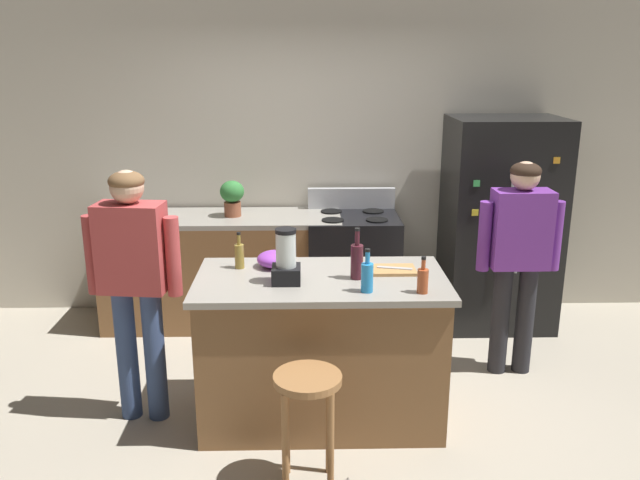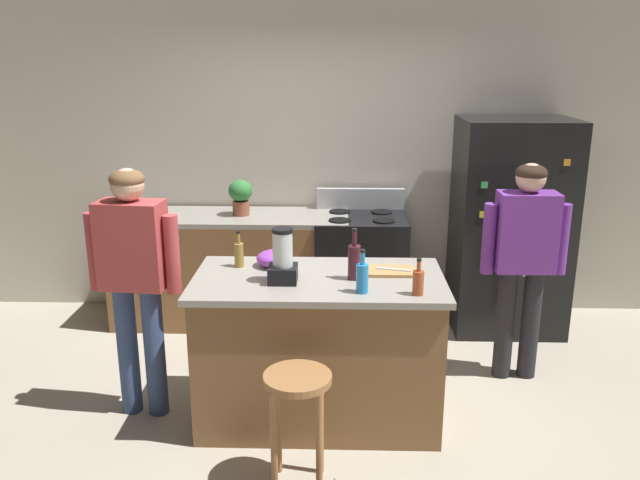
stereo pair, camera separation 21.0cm
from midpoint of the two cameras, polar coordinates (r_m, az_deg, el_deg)
name	(u,v)px [view 1 (the left image)]	position (r m, az deg, el deg)	size (l,w,h in m)	color
ground_plane	(321,415)	(4.35, -1.34, -15.23)	(14.00, 14.00, 0.00)	#B2A893
back_wall	(316,161)	(5.73, -1.44, 7.00)	(8.00, 0.10, 2.70)	beige
kitchen_island	(321,348)	(4.12, -1.38, -9.55)	(1.53, 0.81, 0.95)	brown
back_counter_run	(223,270)	(5.62, -9.58, -2.63)	(2.00, 0.64, 0.95)	brown
refrigerator	(500,224)	(5.60, 14.57, 1.39)	(0.90, 0.73, 1.77)	black
stove_range	(353,269)	(5.54, 1.82, -2.55)	(0.76, 0.65, 1.13)	black
person_by_island_left	(134,273)	(4.12, -17.50, -2.83)	(0.60, 0.26, 1.61)	#384C7A
person_by_sink_right	(519,249)	(4.71, 15.93, -0.76)	(0.59, 0.22, 1.56)	#26262B
bar_stool	(308,401)	(3.48, -2.88, -14.01)	(0.36, 0.36, 0.67)	#9E6B3D
potted_plant	(232,196)	(5.43, -8.86, 3.87)	(0.20, 0.20, 0.30)	brown
blender_appliance	(286,260)	(3.82, -4.59, -1.80)	(0.17, 0.17, 0.33)	black
bottle_vinegar	(239,255)	(4.12, -8.58, -1.34)	(0.06, 0.06, 0.24)	olive
bottle_soda	(367,276)	(3.68, 2.56, -3.22)	(0.07, 0.07, 0.26)	#268CD8
bottle_cooking_sauce	(423,280)	(3.69, 7.45, -3.51)	(0.06, 0.06, 0.22)	#B24C26
bottle_wine	(357,260)	(3.88, 1.73, -1.80)	(0.08, 0.08, 0.32)	#471923
mixing_bowl	(275,259)	(4.13, -5.46, -1.69)	(0.23, 0.23, 0.10)	purple
cutting_board	(391,270)	(4.05, 4.86, -2.67)	(0.30, 0.20, 0.02)	#B7844C
chef_knife	(395,268)	(4.05, 5.14, -2.49)	(0.22, 0.03, 0.01)	#B7BABF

